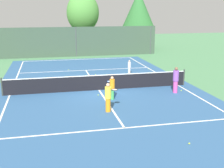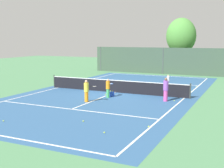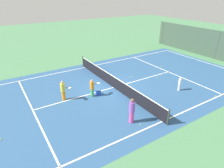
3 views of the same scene
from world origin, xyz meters
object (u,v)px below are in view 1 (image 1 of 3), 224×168
Objects in this scene: tennis_ball_6 at (149,69)px; tennis_ball_11 at (69,70)px; player_2 at (108,97)px; ball_crate at (111,94)px; player_3 at (112,87)px; tennis_ball_8 at (98,95)px; tennis_ball_0 at (189,143)px; tennis_ball_12 at (62,87)px; tennis_ball_1 at (96,75)px; tennis_ball_7 at (81,81)px; player_0 at (129,67)px; tennis_ball_5 at (111,87)px; player_1 at (176,80)px; tennis_ball_9 at (181,90)px; tennis_ball_4 at (82,82)px; tennis_ball_10 at (85,85)px.

tennis_ball_11 is (-6.81, 1.15, 0.00)m from tennis_ball_6.
player_2 is 3.52× the size of ball_crate.
tennis_ball_8 is (-0.65, 0.92, -0.68)m from player_3.
tennis_ball_6 is at bearing 76.70° from tennis_ball_0.
tennis_ball_11 is at bearing 81.38° from tennis_ball_12.
tennis_ball_7 is at bearing -127.69° from tennis_ball_1.
tennis_ball_5 is (-2.30, -3.81, -0.55)m from player_0.
tennis_ball_12 is (-6.82, 2.78, -0.80)m from player_1.
player_0 is 8.97m from player_2.
player_3 is 3.21× the size of ball_crate.
tennis_ball_0 is 7.74m from tennis_ball_9.
player_2 is 6.05m from tennis_ball_9.
player_3 is 1.31m from tennis_ball_8.
tennis_ball_4 and tennis_ball_7 have the same top height.
tennis_ball_5 is 1.00× the size of tennis_ball_10.
player_1 is 24.69× the size of tennis_ball_11.
tennis_ball_10 is at bearing 94.59° from player_2.
tennis_ball_1 is 1.00× the size of tennis_ball_8.
tennis_ball_8 is at bearing 90.23° from player_2.
tennis_ball_7 is (-4.07, -1.52, -0.55)m from player_0.
player_2 is at bearing -107.83° from player_3.
tennis_ball_5 is 6.87m from tennis_ball_11.
player_1 is (1.34, -5.79, 0.26)m from player_0.
tennis_ball_8 is (-0.77, -5.62, 0.00)m from tennis_ball_1.
tennis_ball_11 is at bearing 97.67° from tennis_ball_4.
tennis_ball_12 is at bearing -151.24° from player_0.
tennis_ball_1 is (-4.03, 6.05, -0.80)m from player_1.
ball_crate is at bearing 74.31° from player_2.
tennis_ball_12 is (-1.41, -1.49, 0.00)m from tennis_ball_7.
tennis_ball_11 is at bearing 170.45° from tennis_ball_6.
tennis_ball_10 is at bearing -145.64° from player_0.
tennis_ball_4 and tennis_ball_9 have the same top height.
tennis_ball_12 is (-1.46, -1.19, 0.00)m from tennis_ball_4.
tennis_ball_10 and tennis_ball_12 have the same top height.
tennis_ball_5 is at bearing -52.45° from tennis_ball_7.
tennis_ball_5 is 2.89m from tennis_ball_7.
player_3 reaches higher than tennis_ball_0.
player_3 is at bearing -122.72° from tennis_ball_6.
player_1 is at bearing 69.99° from tennis_ball_0.
player_0 is 5.85m from tennis_ball_9.
tennis_ball_12 is at bearing -130.44° from tennis_ball_1.
ball_crate reaches higher than tennis_ball_10.
player_1 is 24.69× the size of tennis_ball_1.
tennis_ball_12 is (-0.86, -5.66, 0.00)m from tennis_ball_11.
tennis_ball_8 is 8.09m from tennis_ball_11.
player_3 is at bearing -91.04° from tennis_ball_1.
tennis_ball_9 is at bearing -71.18° from player_0.
tennis_ball_8 and tennis_ball_9 have the same top height.
player_2 is 3.01m from tennis_ball_8.
tennis_ball_0 is 11.49m from tennis_ball_7.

